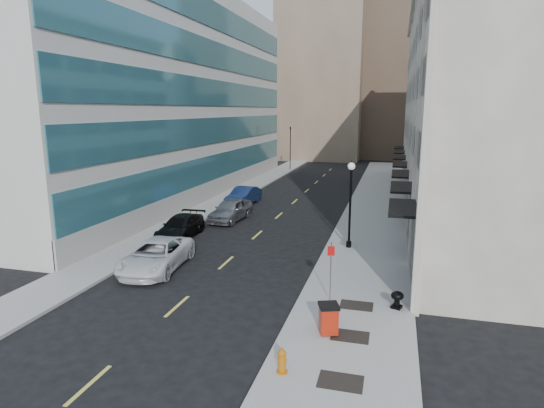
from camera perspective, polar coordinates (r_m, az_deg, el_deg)
The scene contains 23 objects.
ground at distance 19.19m, azimuth -14.60°, elevation -14.71°, with size 160.00×160.00×0.00m, color black.
sidewalk_right at distance 35.81m, azimuth 12.58°, elevation -2.03°, with size 5.00×80.00×0.15m, color #9A968C.
sidewalk_left at distance 38.94m, azimuth -8.44°, elevation -0.77°, with size 3.00×80.00×0.15m, color #9A968C.
building_right at distance 42.56m, azimuth 26.67°, elevation 11.29°, with size 15.30×46.50×18.25m.
building_left at distance 48.63m, azimuth -15.94°, elevation 13.15°, with size 16.14×46.00×20.00m.
skyline_tan_near at distance 83.97m, azimuth 6.57°, elevation 15.47°, with size 14.00×18.00×28.00m, color #8C755C.
skyline_brown at distance 87.22m, azimuth 15.22°, elevation 16.99°, with size 12.00×16.00×34.00m, color brown.
skyline_tan_far at distance 95.60m, azimuth 1.37°, elevation 13.28°, with size 12.00×14.00×22.00m, color #8C755C.
skyline_stone at distance 81.32m, azimuth 22.14°, elevation 12.01°, with size 10.00×14.00×20.00m, color beige.
grate_near at distance 15.29m, azimuth 8.60°, elevation -21.16°, with size 1.40×1.00×0.01m, color black.
grate_mid at distance 17.87m, azimuth 9.78°, elevation -16.01°, with size 1.40×1.00×0.01m, color black.
grate_far at distance 20.39m, azimuth 10.56°, elevation -12.40°, with size 1.40×1.00×0.01m, color black.
road_centerline at distance 34.06m, azimuth -0.39°, elevation -2.57°, with size 0.15×68.20×0.01m.
traffic_signal at distance 64.47m, azimuth 2.32°, elevation 9.32°, with size 0.66×0.66×6.98m.
car_white_van at distance 25.22m, azimuth -14.31°, elevation -6.26°, with size 2.63×5.70×1.58m, color white.
car_black_pickup at distance 31.11m, azimuth -11.42°, elevation -2.83°, with size 2.04×5.01×1.45m, color black.
car_silver_sedan at distance 35.23m, azimuth -5.22°, elevation -0.72°, with size 2.01×5.00×1.70m, color gray.
car_blue_sedan at distance 40.93m, azimuth -3.61°, elevation 0.98°, with size 1.69×4.86×1.60m, color #15254F.
fire_hydrant at distance 15.34m, azimuth 1.26°, elevation -19.08°, with size 0.35×0.35×0.87m.
trash_bin at distance 17.67m, azimuth 7.11°, elevation -13.98°, with size 0.92×0.92×1.18m.
lamppost at distance 27.69m, azimuth 9.81°, elevation 0.87°, with size 0.44×0.44×5.34m.
sign_post at distance 20.16m, azimuth 7.39°, elevation -7.43°, with size 0.31×0.10×2.66m.
urn_planter at distance 20.36m, azimuth 15.43°, elevation -11.30°, with size 0.54×0.54×0.74m.
Camera 1 is at (8.86, -14.79, 8.43)m, focal length 30.00 mm.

